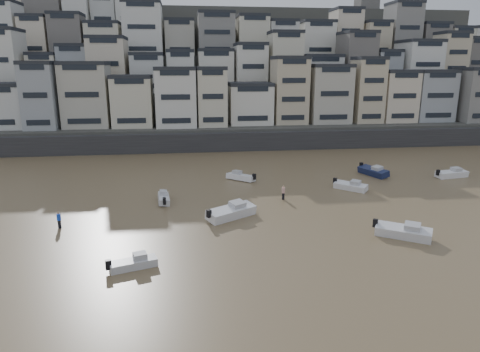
{
  "coord_description": "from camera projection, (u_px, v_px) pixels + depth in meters",
  "views": [
    {
      "loc": [
        -2.0,
        -15.36,
        15.91
      ],
      "look_at": [
        3.83,
        30.0,
        4.0
      ],
      "focal_mm": 32.0,
      "sensor_mm": 36.0,
      "label": 1
    }
  ],
  "objects": [
    {
      "name": "harbor_wall",
      "position": [
        249.0,
        141.0,
        82.18
      ],
      "size": [
        140.0,
        3.0,
        3.5
      ],
      "primitive_type": "cube",
      "color": "#38383A",
      "rests_on": "ground"
    },
    {
      "name": "hillside",
      "position": [
        245.0,
        76.0,
        118.17
      ],
      "size": [
        141.04,
        66.0,
        50.0
      ],
      "color": "#4C4C47",
      "rests_on": "ground"
    },
    {
      "name": "boat_c",
      "position": [
        231.0,
        211.0,
        45.63
      ],
      "size": [
        6.29,
        4.99,
        1.68
      ],
      "primitive_type": null,
      "rotation": [
        0.0,
        0.0,
        0.56
      ],
      "color": "white",
      "rests_on": "ground"
    },
    {
      "name": "boat_b",
      "position": [
        403.0,
        230.0,
        40.4
      ],
      "size": [
        5.58,
        4.57,
        1.5
      ],
      "primitive_type": null,
      "rotation": [
        0.0,
        0.0,
        -0.59
      ],
      "color": "silver",
      "rests_on": "ground"
    },
    {
      "name": "boat_f",
      "position": [
        164.0,
        197.0,
        51.01
      ],
      "size": [
        1.76,
        4.36,
        1.16
      ],
      "primitive_type": null,
      "rotation": [
        0.0,
        0.0,
        1.66
      ],
      "color": "silver",
      "rests_on": "ground"
    },
    {
      "name": "boat_e",
      "position": [
        351.0,
        185.0,
        55.96
      ],
      "size": [
        4.43,
        4.39,
        1.28
      ],
      "primitive_type": null,
      "rotation": [
        0.0,
        0.0,
        -0.77
      ],
      "color": "white",
      "rests_on": "ground"
    },
    {
      "name": "boat_g",
      "position": [
        452.0,
        173.0,
        62.21
      ],
      "size": [
        5.46,
        2.59,
        1.43
      ],
      "primitive_type": null,
      "rotation": [
        0.0,
        0.0,
        0.17
      ],
      "color": "white",
      "rests_on": "ground"
    },
    {
      "name": "boat_j",
      "position": [
        133.0,
        262.0,
        34.39
      ],
      "size": [
        4.32,
        2.53,
        1.12
      ],
      "primitive_type": null,
      "rotation": [
        0.0,
        0.0,
        0.31
      ],
      "color": "silver",
      "rests_on": "ground"
    },
    {
      "name": "boat_i",
      "position": [
        373.0,
        170.0,
        63.31
      ],
      "size": [
        3.52,
        5.79,
        1.5
      ],
      "primitive_type": null,
      "rotation": [
        0.0,
        0.0,
        -1.23
      ],
      "color": "#161F44",
      "rests_on": "ground"
    },
    {
      "name": "boat_h",
      "position": [
        241.0,
        176.0,
        60.77
      ],
      "size": [
        4.56,
        4.18,
        1.27
      ],
      "primitive_type": null,
      "rotation": [
        0.0,
        0.0,
        2.44
      ],
      "color": "white",
      "rests_on": "ground"
    },
    {
      "name": "person_blue",
      "position": [
        59.0,
        220.0,
        42.79
      ],
      "size": [
        0.44,
        0.44,
        1.74
      ],
      "primitive_type": null,
      "color": "blue",
      "rests_on": "ground"
    },
    {
      "name": "person_pink",
      "position": [
        283.0,
        193.0,
        51.92
      ],
      "size": [
        0.44,
        0.44,
        1.74
      ],
      "primitive_type": null,
      "color": "#CE9A91",
      "rests_on": "ground"
    }
  ]
}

